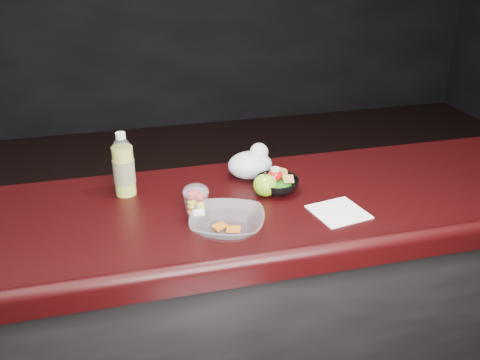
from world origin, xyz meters
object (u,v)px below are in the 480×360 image
fruit_cup (196,201)px  snack_bowl (277,184)px  lemonade_bottle (124,169)px  takeout_bowl (227,223)px  green_apple (265,185)px

fruit_cup → snack_bowl: 0.33m
lemonade_bottle → takeout_bowl: 0.44m
fruit_cup → green_apple: bearing=20.9°
lemonade_bottle → green_apple: (0.46, -0.13, -0.06)m
lemonade_bottle → takeout_bowl: lemonade_bottle is taller
lemonade_bottle → takeout_bowl: bearing=-49.6°
green_apple → snack_bowl: (0.05, 0.02, -0.01)m
fruit_cup → takeout_bowl: fruit_cup is taller
snack_bowl → takeout_bowl: 0.32m
green_apple → takeout_bowl: size_ratio=0.30×
snack_bowl → takeout_bowl: size_ratio=0.66×
takeout_bowl → green_apple: bearing=47.8°
green_apple → snack_bowl: size_ratio=0.45×
lemonade_bottle → snack_bowl: size_ratio=1.17×
green_apple → lemonade_bottle: bearing=164.1°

